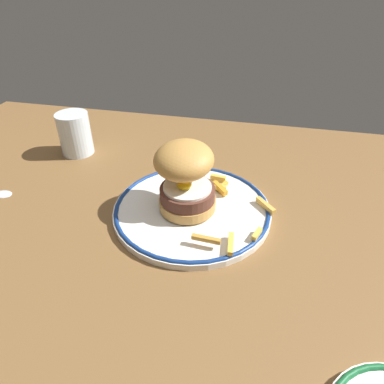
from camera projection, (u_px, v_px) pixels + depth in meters
The scene contains 5 objects.
ground_plane at pixel (204, 241), 59.82cm from camera, with size 149.38×96.34×4.00cm, color brown.
dinner_plate at pixel (192, 209), 62.71cm from camera, with size 28.72×28.72×1.60cm.
burger at pixel (185, 176), 59.16cm from camera, with size 12.03×12.62×12.29cm.
fries_pile at pixel (219, 195), 63.97cm from camera, with size 17.89×26.73×2.40cm.
water_glass at pixel (76, 136), 79.82cm from camera, with size 7.36×7.36×9.78cm.
Camera 1 is at (7.61, -43.50, 39.31)cm, focal length 31.99 mm.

